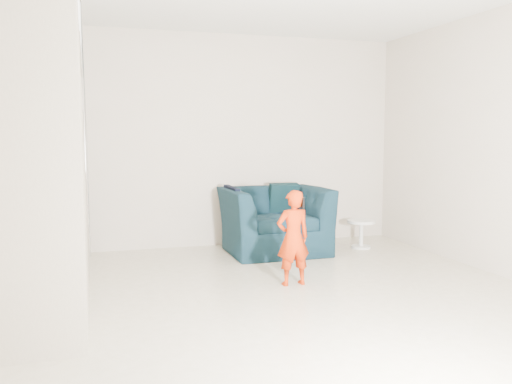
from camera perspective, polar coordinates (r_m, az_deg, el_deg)
floor at (r=4.52m, az=2.65°, el=-12.41°), size 5.50×5.50×0.00m
back_wall at (r=6.94m, az=-4.92°, el=5.37°), size 5.00×0.00×5.00m
armchair at (r=6.61m, az=1.97°, el=-2.97°), size 1.22×1.07×0.79m
toddler at (r=5.17m, az=3.92°, el=-4.83°), size 0.34×0.24×0.91m
side_table at (r=6.99m, az=11.01°, el=-3.86°), size 0.36×0.36×0.36m
staircase at (r=4.65m, az=-23.71°, el=-0.42°), size 1.02×3.03×3.62m
cushion at (r=6.93m, az=2.91°, el=-0.58°), size 0.38×0.18×0.37m
throw at (r=6.48m, az=-2.58°, el=-2.26°), size 0.06×0.57×0.64m
phone at (r=5.09m, az=4.94°, el=-1.16°), size 0.02×0.05×0.10m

